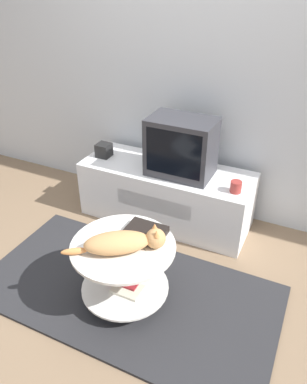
# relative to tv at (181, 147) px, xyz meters

# --- Properties ---
(ground_plane) EXTENTS (12.00, 12.00, 0.00)m
(ground_plane) POSITION_rel_tv_xyz_m (-0.01, -0.88, -0.70)
(ground_plane) COLOR #7F664C
(wall_back) EXTENTS (8.00, 0.05, 2.60)m
(wall_back) POSITION_rel_tv_xyz_m (-0.01, 0.36, 0.60)
(wall_back) COLOR silver
(wall_back) RESTS_ON ground_plane
(rug) EXTENTS (1.97, 1.01, 0.02)m
(rug) POSITION_rel_tv_xyz_m (-0.01, -0.88, -0.69)
(rug) COLOR #28282B
(rug) RESTS_ON ground_plane
(tv_stand) EXTENTS (1.39, 0.51, 0.48)m
(tv_stand) POSITION_rel_tv_xyz_m (-0.13, 0.02, -0.46)
(tv_stand) COLOR white
(tv_stand) RESTS_ON ground_plane
(tv) EXTENTS (0.50, 0.32, 0.45)m
(tv) POSITION_rel_tv_xyz_m (0.00, 0.00, 0.00)
(tv) COLOR #333338
(tv) RESTS_ON tv_stand
(speaker) EXTENTS (0.11, 0.11, 0.11)m
(speaker) POSITION_rel_tv_xyz_m (-0.69, -0.00, -0.17)
(speaker) COLOR black
(speaker) RESTS_ON tv_stand
(mug) EXTENTS (0.08, 0.08, 0.08)m
(mug) POSITION_rel_tv_xyz_m (0.46, -0.09, -0.18)
(mug) COLOR #99332D
(mug) RESTS_ON tv_stand
(coffee_table) EXTENTS (0.63, 0.63, 0.44)m
(coffee_table) POSITION_rel_tv_xyz_m (0.01, -0.93, -0.42)
(coffee_table) COLOR #B2B2B7
(coffee_table) RESTS_ON rug
(dvd_box) EXTENTS (0.24, 0.17, 0.04)m
(dvd_box) POSITION_rel_tv_xyz_m (0.09, -0.78, -0.22)
(dvd_box) COLOR black
(dvd_box) RESTS_ON coffee_table
(cat) EXTENTS (0.52, 0.39, 0.14)m
(cat) POSITION_rel_tv_xyz_m (0.04, -0.97, -0.19)
(cat) COLOR tan
(cat) RESTS_ON coffee_table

